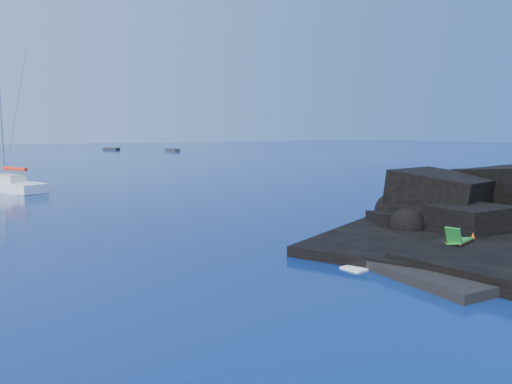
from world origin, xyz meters
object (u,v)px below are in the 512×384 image
Objects in this scene: deck_chair at (460,236)px; distant_boat_a at (111,150)px; sailboat at (8,191)px; marker_cone at (473,239)px; distant_boat_b at (173,151)px.

distant_boat_a is at bearing 64.58° from deck_chair.
sailboat is 7.16× the size of deck_chair.
deck_chair is 1.19m from marker_cone.
sailboat is 38.65m from marker_cone.
deck_chair is at bearing -113.43° from distant_boat_b.
marker_cone is at bearing -112.90° from distant_boat_b.
marker_cone is (13.39, -36.25, 0.63)m from sailboat.
distant_boat_a is (24.63, 122.51, -0.93)m from deck_chair.
sailboat is at bearing 110.27° from marker_cone.
distant_boat_b is (10.91, -15.62, 0.00)m from distant_boat_a.
sailboat is 85.16m from distant_boat_b.
marker_cone is 0.11× the size of distant_boat_a.
deck_chair is 112.64m from distant_boat_b.
sailboat is 21.53× the size of marker_cone.
sailboat is at bearing -137.93° from distant_boat_a.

